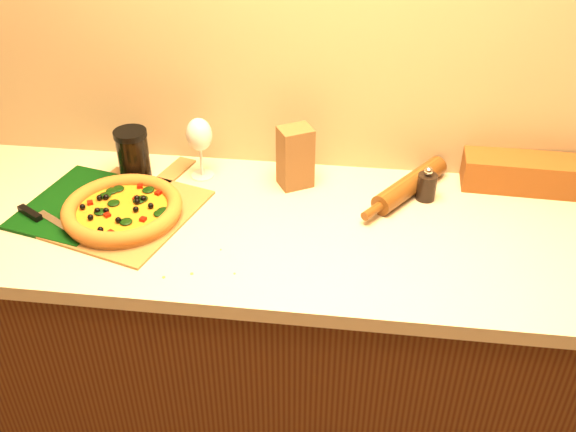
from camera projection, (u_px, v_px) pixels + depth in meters
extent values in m
plane|color=#9E8460|center=(334.00, 20.00, 1.72)|extent=(4.00, 0.00, 4.00)
cube|color=#441E0E|center=(315.00, 349.00, 1.98)|extent=(2.80, 0.65, 0.86)
cube|color=beige|center=(319.00, 232.00, 1.72)|extent=(2.84, 0.68, 0.04)
cube|color=brown|center=(126.00, 213.00, 1.76)|extent=(0.44, 0.46, 0.01)
cube|color=brown|center=(175.00, 171.00, 1.94)|extent=(0.10, 0.16, 0.01)
cylinder|color=#C57931|center=(123.00, 214.00, 1.73)|extent=(0.30, 0.30, 0.02)
cylinder|color=gold|center=(123.00, 210.00, 1.73)|extent=(0.26, 0.26, 0.01)
torus|color=brown|center=(122.00, 208.00, 1.72)|extent=(0.32, 0.32, 0.04)
ellipsoid|color=black|center=(143.00, 203.00, 1.74)|extent=(0.03, 0.03, 0.01)
sphere|color=black|center=(106.00, 209.00, 1.71)|extent=(0.02, 0.02, 0.02)
cube|color=maroon|center=(123.00, 218.00, 1.68)|extent=(0.02, 0.02, 0.01)
cube|color=#053108|center=(77.00, 203.00, 1.79)|extent=(0.32, 0.39, 0.01)
cube|color=silver|center=(87.00, 196.00, 1.81)|extent=(0.02, 0.11, 0.01)
cylinder|color=silver|center=(98.00, 201.00, 1.79)|extent=(0.04, 0.01, 0.01)
cube|color=silver|center=(55.00, 221.00, 1.71)|extent=(0.13, 0.09, 0.00)
cube|color=black|center=(30.00, 213.00, 1.73)|extent=(0.09, 0.06, 0.02)
cylinder|color=black|center=(426.00, 187.00, 1.80)|extent=(0.05, 0.05, 0.08)
sphere|color=silver|center=(429.00, 171.00, 1.77)|extent=(0.03, 0.03, 0.03)
cylinder|color=#512B0E|center=(410.00, 185.00, 1.83)|extent=(0.22, 0.28, 0.06)
cylinder|color=#512B0E|center=(444.00, 161.00, 1.94)|extent=(0.06, 0.07, 0.03)
cylinder|color=#512B0E|center=(372.00, 211.00, 1.72)|extent=(0.06, 0.07, 0.03)
cube|color=brown|center=(525.00, 173.00, 1.85)|extent=(0.35, 0.13, 0.10)
cylinder|color=silver|center=(203.00, 175.00, 1.92)|extent=(0.07, 0.07, 0.00)
cylinder|color=silver|center=(202.00, 162.00, 1.90)|extent=(0.01, 0.01, 0.09)
ellipsoid|color=silver|center=(199.00, 134.00, 1.85)|extent=(0.08, 0.08, 0.10)
cube|color=brown|center=(295.00, 157.00, 1.83)|extent=(0.12, 0.11, 0.18)
cylinder|color=black|center=(134.00, 157.00, 1.88)|extent=(0.09, 0.09, 0.14)
cylinder|color=black|center=(130.00, 134.00, 1.84)|extent=(0.10, 0.10, 0.02)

